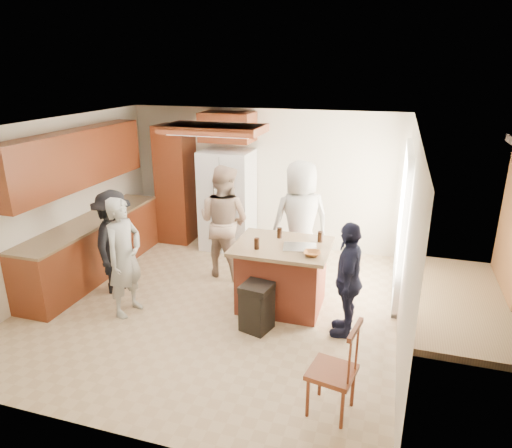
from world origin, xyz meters
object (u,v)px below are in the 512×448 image
(kitchen_island, at_px, (282,275))
(trash_bin, at_px, (257,307))
(person_behind_right, at_px, (300,221))
(person_front_left, at_px, (124,257))
(spindle_chair, at_px, (334,372))
(person_behind_left, at_px, (224,221))
(refrigerator, at_px, (228,200))
(person_side_right, at_px, (348,279))
(person_counter, at_px, (114,242))

(kitchen_island, distance_m, trash_bin, 0.70)
(person_behind_right, relative_size, trash_bin, 3.00)
(person_front_left, bearing_deg, spindle_chair, -100.93)
(spindle_chair, bearing_deg, person_behind_right, 108.09)
(person_front_left, relative_size, person_behind_left, 0.91)
(trash_bin, xyz_separation_m, spindle_chair, (1.13, -1.20, 0.13))
(person_behind_right, distance_m, refrigerator, 1.77)
(person_behind_right, height_order, person_side_right, person_behind_right)
(person_behind_right, bearing_deg, refrigerator, -61.91)
(person_counter, height_order, kitchen_island, person_counter)
(person_counter, relative_size, spindle_chair, 1.56)
(person_side_right, bearing_deg, person_counter, -93.41)
(person_side_right, bearing_deg, spindle_chair, 1.02)
(person_front_left, height_order, person_behind_right, person_behind_right)
(person_behind_left, distance_m, person_counter, 1.67)
(person_behind_right, height_order, kitchen_island, person_behind_right)
(refrigerator, height_order, kitchen_island, refrigerator)
(refrigerator, bearing_deg, trash_bin, -62.56)
(person_front_left, xyz_separation_m, trash_bin, (1.80, 0.09, -0.49))
(person_behind_right, relative_size, refrigerator, 1.05)
(refrigerator, bearing_deg, person_behind_right, -30.72)
(person_behind_left, xyz_separation_m, kitchen_island, (1.12, -0.76, -0.42))
(person_behind_left, bearing_deg, person_behind_right, -157.25)
(refrigerator, distance_m, kitchen_island, 2.43)
(kitchen_island, bearing_deg, person_side_right, -23.96)
(kitchen_island, xyz_separation_m, trash_bin, (-0.16, -0.67, -0.16))
(person_behind_left, height_order, person_side_right, person_behind_left)
(person_front_left, distance_m, person_counter, 0.70)
(person_side_right, bearing_deg, kitchen_island, -114.59)
(person_front_left, height_order, person_behind_left, person_behind_left)
(person_side_right, relative_size, spindle_chair, 1.49)
(kitchen_island, bearing_deg, refrigerator, 128.19)
(person_front_left, bearing_deg, person_side_right, -73.38)
(person_behind_right, xyz_separation_m, person_counter, (-2.49, -1.23, -0.17))
(person_behind_left, bearing_deg, person_counter, 49.61)
(kitchen_island, bearing_deg, person_counter, -174.16)
(kitchen_island, xyz_separation_m, spindle_chair, (0.97, -1.87, -0.02))
(person_behind_right, height_order, trash_bin, person_behind_right)
(spindle_chair, bearing_deg, refrigerator, 123.19)
(trash_bin, bearing_deg, refrigerator, 117.44)
(refrigerator, bearing_deg, person_behind_left, -72.46)
(refrigerator, relative_size, kitchen_island, 1.41)
(person_counter, xyz_separation_m, refrigerator, (0.97, 2.13, 0.13))
(refrigerator, distance_m, trash_bin, 2.93)
(person_behind_left, bearing_deg, kitchen_island, 158.24)
(person_behind_right, height_order, person_counter, person_behind_right)
(refrigerator, xyz_separation_m, kitchen_island, (1.48, -1.88, -0.43))
(person_behind_left, bearing_deg, person_side_right, 162.55)
(person_side_right, bearing_deg, person_behind_right, -148.07)
(trash_bin, relative_size, spindle_chair, 0.63)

